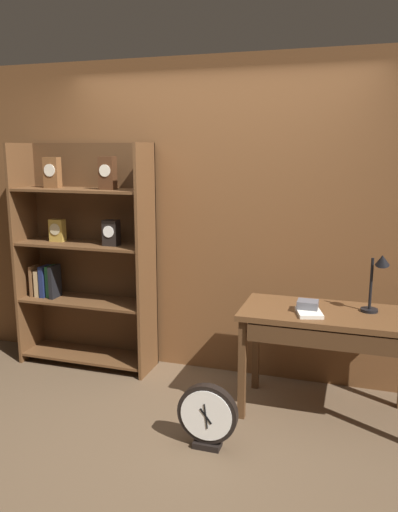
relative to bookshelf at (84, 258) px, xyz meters
name	(u,v)px	position (x,y,z in m)	size (l,w,h in m)	color
ground_plane	(159,452)	(1.14, -1.13, -0.95)	(10.00, 10.00, 0.00)	brown
back_wood_panel	(218,221)	(1.14, 0.21, 0.35)	(4.80, 0.05, 2.60)	brown
bookshelf	(84,258)	(0.00, 0.00, 0.00)	(1.19, 0.38, 1.93)	brown
workbench	(327,326)	(2.08, -0.33, -0.28)	(1.19, 0.59, 0.77)	brown
desk_lamp	(377,276)	(2.40, -0.25, 0.08)	(0.17, 0.17, 0.43)	black
toolbox_small	(308,306)	(1.95, -0.36, -0.14)	(0.14, 0.12, 0.08)	#595960
open_repair_manual	(309,313)	(1.97, -0.41, -0.17)	(0.16, 0.22, 0.03)	silver
round_clock_large	(207,416)	(1.41, -0.98, -0.73)	(0.39, 0.11, 0.43)	black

